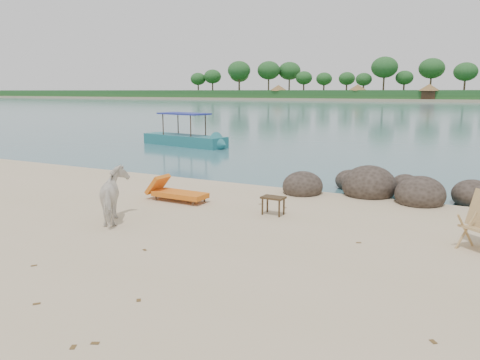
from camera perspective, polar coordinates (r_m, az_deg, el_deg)
The scene contains 9 objects.
water at distance 96.87m, azimuth 25.43°, elevation 8.08°, with size 400.00×400.00×0.00m, color #386771.
far_shore at distance 176.81m, azimuth 26.68°, elevation 8.75°, with size 420.00×90.00×1.40m, color tan.
far_scenery at distance 143.49m, azimuth 26.45°, elevation 9.81°, with size 420.00×18.00×9.50m.
boulders at distance 13.43m, azimuth 17.93°, elevation -1.20°, with size 6.41×2.97×1.11m.
cow at distance 10.65m, azimuth -14.93°, elevation -1.96°, with size 0.64×1.41×1.19m, color white.
side_table at distance 10.96m, azimuth 4.06°, elevation -3.31°, with size 0.53×0.34×0.43m, color #332214, non-canonical shape.
lounge_chair at distance 12.35m, azimuth -7.33°, elevation -1.48°, with size 1.83×0.64×0.55m, color orange, non-canonical shape.
boat_near at distance 25.56m, azimuth -6.85°, elevation 7.48°, with size 5.86×1.32×2.86m, color #206970, non-canonical shape.
dead_leaves at distance 7.36m, azimuth -2.27°, elevation -12.24°, with size 6.56×7.28×0.00m.
Camera 1 is at (4.39, -6.73, 2.89)m, focal length 35.00 mm.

